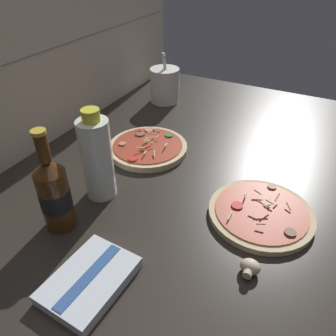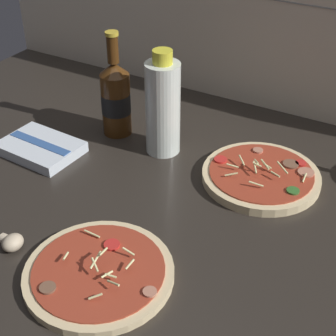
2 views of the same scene
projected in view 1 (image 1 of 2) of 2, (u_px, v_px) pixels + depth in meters
The scene contains 9 objects.
counter_slab at pixel (172, 189), 88.17cm from camera, with size 160.00×90.00×2.50cm.
tile_backsplash at pixel (23, 58), 88.65cm from camera, with size 160.00×1.13×60.00cm.
pizza_near at pixel (261, 213), 77.35cm from camera, with size 24.65×24.65×4.79cm.
pizza_far at pixel (148, 147), 101.10cm from camera, with size 24.25×24.25×4.72cm.
beer_bottle at pixel (54, 193), 70.37cm from camera, with size 6.82×6.82×24.53cm.
oil_bottle at pixel (97, 158), 78.49cm from camera, with size 7.57×7.57×23.55cm.
mushroom_left at pixel (250, 267), 63.93cm from camera, with size 4.24×4.03×2.82cm.
utensil_crock at pixel (165, 85), 128.35cm from camera, with size 11.36×11.36×19.41cm.
dish_towel at pixel (89, 280), 61.89cm from camera, with size 17.89×13.30×2.56cm.
Camera 1 is at (-61.55, -30.69, 56.72)cm, focal length 35.00 mm.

